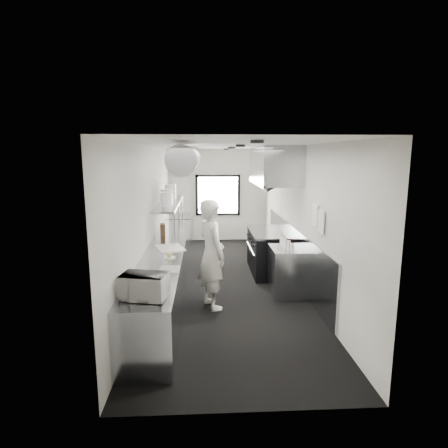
{
  "coord_description": "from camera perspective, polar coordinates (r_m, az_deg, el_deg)",
  "views": [
    {
      "loc": [
        -0.42,
        -7.44,
        2.62
      ],
      "look_at": [
        -0.04,
        -0.2,
        1.28
      ],
      "focal_mm": 30.13,
      "sensor_mm": 36.0,
      "label": 1
    }
  ],
  "objects": [
    {
      "name": "line_cook",
      "position": [
        6.44,
        -1.9,
        -4.6
      ],
      "size": [
        0.7,
        0.82,
        1.89
      ],
      "primitive_type": "imported",
      "rotation": [
        0.0,
        0.0,
        1.99
      ],
      "color": "silver",
      "rests_on": "floor"
    },
    {
      "name": "prep_counter",
      "position": [
        7.31,
        -8.7,
        -6.91
      ],
      "size": [
        0.7,
        6.0,
        0.9
      ],
      "primitive_type": "cube",
      "color": "#9BA1AA",
      "rests_on": "floor"
    },
    {
      "name": "plate_stack_a",
      "position": [
        7.85,
        -8.74,
        3.74
      ],
      "size": [
        0.3,
        0.3,
        0.29
      ],
      "primitive_type": "cylinder",
      "rotation": [
        0.0,
        0.0,
        -0.24
      ],
      "color": "white",
      "rests_on": "pass_shelf"
    },
    {
      "name": "cutting_board",
      "position": [
        7.07,
        -8.22,
        -3.62
      ],
      "size": [
        0.63,
        0.72,
        0.02
      ],
      "primitive_type": "cube",
      "rotation": [
        0.0,
        0.0,
        0.34
      ],
      "color": "silver",
      "rests_on": "prep_counter"
    },
    {
      "name": "exhaust_hood",
      "position": [
        8.29,
        7.6,
        8.81
      ],
      "size": [
        0.81,
        2.2,
        0.88
      ],
      "color": "#9BA1AA",
      "rests_on": "ceiling"
    },
    {
      "name": "notice_sheet_b",
      "position": [
        6.28,
        14.52,
        0.33
      ],
      "size": [
        0.02,
        0.28,
        0.38
      ],
      "primitive_type": "cube",
      "color": "white",
      "rests_on": "wall_right"
    },
    {
      "name": "squeeze_bottle_e",
      "position": [
        7.38,
        8.7,
        -2.46
      ],
      "size": [
        0.06,
        0.06,
        0.17
      ],
      "primitive_type": "cylinder",
      "rotation": [
        0.0,
        0.0,
        0.01
      ],
      "color": "silver",
      "rests_on": "bottle_station"
    },
    {
      "name": "wall_cladding",
      "position": [
        8.24,
        10.42,
        -4.25
      ],
      "size": [
        0.03,
        5.5,
        1.1
      ],
      "primitive_type": "cube",
      "color": "#9BA1AA",
      "rests_on": "wall_right"
    },
    {
      "name": "wall_back",
      "position": [
        11.51,
        -0.94,
        4.41
      ],
      "size": [
        3.0,
        0.02,
        2.8
      ],
      "primitive_type": "cube",
      "color": "silver",
      "rests_on": "floor"
    },
    {
      "name": "wall_front",
      "position": [
        3.68,
        3.76,
        -8.96
      ],
      "size": [
        3.0,
        0.02,
        2.8
      ],
      "primitive_type": "cube",
      "color": "silver",
      "rests_on": "floor"
    },
    {
      "name": "small_plate",
      "position": [
        6.44,
        -8.24,
        -5.06
      ],
      "size": [
        0.2,
        0.2,
        0.02
      ],
      "primitive_type": "cylinder",
      "rotation": [
        0.0,
        0.0,
        -0.03
      ],
      "color": "white",
      "rests_on": "prep_counter"
    },
    {
      "name": "wall_right",
      "position": [
        7.78,
        11.28,
        1.26
      ],
      "size": [
        0.02,
        8.0,
        2.8
      ],
      "primitive_type": "cube",
      "color": "silver",
      "rests_on": "floor"
    },
    {
      "name": "deli_tub_a",
      "position": [
        5.02,
        -12.73,
        -9.27
      ],
      "size": [
        0.16,
        0.16,
        0.1
      ],
      "primitive_type": "cylinder",
      "rotation": [
        0.0,
        0.0,
        0.22
      ],
      "color": "beige",
      "rests_on": "prep_counter"
    },
    {
      "name": "squeeze_bottle_b",
      "position": [
        6.93,
        9.8,
        -3.25
      ],
      "size": [
        0.08,
        0.08,
        0.19
      ],
      "primitive_type": "cylinder",
      "rotation": [
        0.0,
        0.0,
        -0.34
      ],
      "color": "silver",
      "rests_on": "bottle_station"
    },
    {
      "name": "pastry",
      "position": [
        6.42,
        -8.26,
        -4.59
      ],
      "size": [
        0.09,
        0.09,
        0.09
      ],
      "primitive_type": "sphere",
      "color": "#CEBC6C",
      "rests_on": "small_plate"
    },
    {
      "name": "deli_tub_b",
      "position": [
        5.42,
        -12.01,
        -7.75
      ],
      "size": [
        0.15,
        0.15,
        0.1
      ],
      "primitive_type": "cylinder",
      "rotation": [
        0.0,
        0.0,
        -0.1
      ],
      "color": "beige",
      "rests_on": "prep_counter"
    },
    {
      "name": "squeeze_bottle_a",
      "position": [
        6.81,
        10.33,
        -3.64
      ],
      "size": [
        0.06,
        0.06,
        0.16
      ],
      "primitive_type": "cylinder",
      "rotation": [
        0.0,
        0.0,
        -0.12
      ],
      "color": "silver",
      "rests_on": "bottle_station"
    },
    {
      "name": "bottle_station",
      "position": [
        7.26,
        9.68,
        -7.08
      ],
      "size": [
        0.65,
        0.8,
        0.9
      ],
      "primitive_type": "cube",
      "color": "#9BA1AA",
      "rests_on": "floor"
    },
    {
      "name": "plate_stack_c",
      "position": [
        8.86,
        -8.12,
        4.79
      ],
      "size": [
        0.3,
        0.3,
        0.37
      ],
      "primitive_type": "cylinder",
      "rotation": [
        0.0,
        0.0,
        0.17
      ],
      "color": "white",
      "rests_on": "pass_shelf"
    },
    {
      "name": "microwave",
      "position": [
        4.71,
        -12.04,
        -9.21
      ],
      "size": [
        0.57,
        0.47,
        0.3
      ],
      "primitive_type": "imported",
      "rotation": [
        0.0,
        0.0,
        -0.19
      ],
      "color": "silver",
      "rests_on": "prep_counter"
    },
    {
      "name": "plate_stack_b",
      "position": [
        8.12,
        -8.71,
        4.1
      ],
      "size": [
        0.33,
        0.33,
        0.33
      ],
      "primitive_type": "cylinder",
      "rotation": [
        0.0,
        0.0,
        -0.4
      ],
      "color": "white",
      "rests_on": "pass_shelf"
    },
    {
      "name": "plate_stack_d",
      "position": [
        9.32,
        -8.04,
        4.93
      ],
      "size": [
        0.23,
        0.23,
        0.33
      ],
      "primitive_type": "cylinder",
      "rotation": [
        0.0,
        0.0,
        -0.08
      ],
      "color": "white",
      "rests_on": "pass_shelf"
    },
    {
      "name": "pass_shelf",
      "position": [
        8.55,
        -8.21,
        3.09
      ],
      "size": [
        0.45,
        3.0,
        0.68
      ],
      "color": "#9BA1AA",
      "rests_on": "prep_counter"
    },
    {
      "name": "squeeze_bottle_d",
      "position": [
        7.22,
        8.95,
        -2.66
      ],
      "size": [
        0.07,
        0.07,
        0.19
      ],
      "primitive_type": "cylinder",
      "rotation": [
        0.0,
        0.0,
        0.18
      ],
      "color": "silver",
      "rests_on": "bottle_station"
    },
    {
      "name": "wall_left",
      "position": [
        7.62,
        -11.15,
        1.07
      ],
      "size": [
        0.02,
        8.0,
        2.8
      ],
      "primitive_type": "cube",
      "color": "silver",
      "rests_on": "floor"
    },
    {
      "name": "ceiling",
      "position": [
        7.46,
        0.19,
        11.87
      ],
      "size": [
        3.0,
        8.0,
        0.01
      ],
      "primitive_type": "cube",
      "color": "silver",
      "rests_on": "wall_back"
    },
    {
      "name": "service_window",
      "position": [
        11.48,
        -0.94,
        4.39
      ],
      "size": [
        1.36,
        0.05,
        1.25
      ],
      "color": "white",
      "rests_on": "wall_back"
    },
    {
      "name": "newspaper",
      "position": [
        5.81,
        -8.25,
        -6.82
      ],
      "size": [
        0.31,
        0.39,
        0.01
      ],
      "primitive_type": "cube",
      "rotation": [
        0.0,
        0.0,
        -0.01
      ],
      "color": "silver",
      "rests_on": "prep_counter"
    },
    {
      "name": "floor",
      "position": [
        7.9,
        0.18,
        -8.88
      ],
      "size": [
        3.0,
        8.0,
        0.01
      ],
      "primitive_type": "cube",
      "color": "black",
      "rests_on": "ground"
    },
    {
      "name": "squeeze_bottle_c",
      "position": [
        7.07,
        9.29,
        -3.0
      ],
      "size": [
        0.07,
        0.07,
        0.18
      ],
      "primitive_type": "cylinder",
      "rotation": [
        0.0,
        0.0,
        -0.12
      ],
      "color": "silver",
      "rests_on": "bottle_station"
    },
    {
      "name": "notice_sheet_a",
      "position": [
        6.6,
        13.64,
        1.29
      ],
      "size": [
        0.02,
        0.28,
        0.38
      ],
      "primitive_type": "cube",
      "color": "white",
      "rests_on": "wall_right"
    },
    {
      "name": "hvac_duct",
      "position": [
        7.85,
        -5.17,
        9.93
      ],
      "size": [
        0.4,
        6.4,
        0.4
      ],
      "primitive_type": "cylinder",
      "rotation": [
        1.57,
        0.0,
        0.0
      ],
      "color": "#9899A0",
      "rests_on": "ceiling"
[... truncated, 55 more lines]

